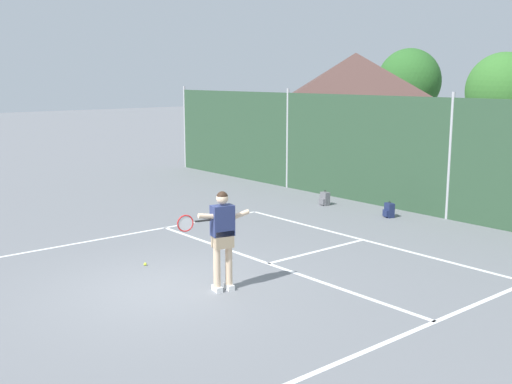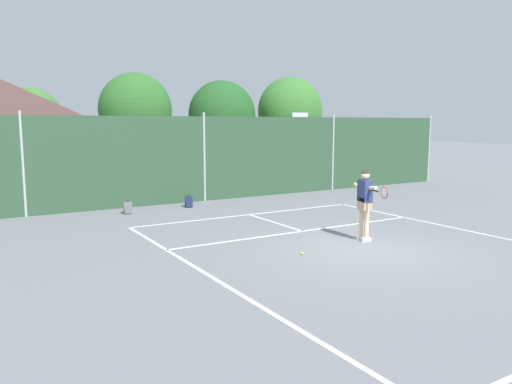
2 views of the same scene
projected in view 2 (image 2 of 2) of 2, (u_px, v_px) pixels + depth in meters
ground_plane at (363, 250)px, 12.09m from camera, size 120.00×120.00×0.00m
court_markings at (345, 244)px, 12.64m from camera, size 8.30×11.10×0.01m
chainlink_fence at (204, 159)px, 19.50m from camera, size 26.09×0.09×3.47m
basketball_hoop at (299, 139)px, 23.59m from camera, size 0.90×0.67×3.55m
clubhouse_building at (1, 138)px, 19.15m from camera, size 5.53×5.23×4.78m
treeline_backdrop at (183, 113)px, 30.91m from camera, size 25.92×4.21×6.25m
tennis_player at (365, 199)px, 12.93m from camera, size 0.33×1.43×1.85m
tennis_ball at (302, 253)px, 11.65m from camera, size 0.07×0.07×0.07m
backpack_grey at (128, 208)px, 16.88m from camera, size 0.30×0.27×0.46m
backpack_navy at (189, 202)px, 18.21m from camera, size 0.33×0.31×0.46m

